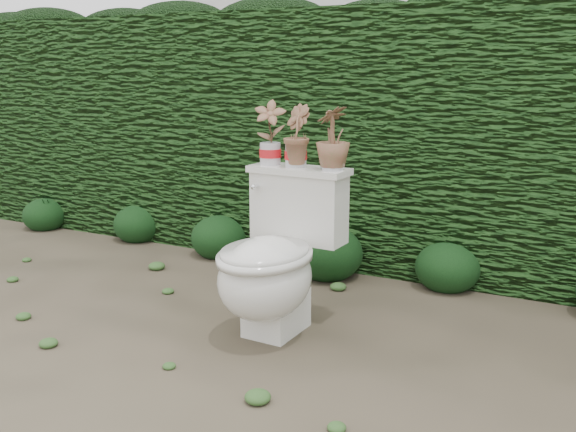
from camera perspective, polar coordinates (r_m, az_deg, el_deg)
The scene contains 12 objects.
ground at distance 3.16m, azimuth -4.18°, elevation -10.25°, with size 60.00×60.00×0.00m, color brown.
hedge at distance 4.37m, azimuth 6.68°, elevation 7.08°, with size 8.00×1.00×1.60m, color #29581D.
house_wall at distance 8.55m, azimuth 21.91°, elevation 17.21°, with size 8.00×3.50×4.00m, color silver.
toilet at distance 3.03m, azimuth -1.24°, elevation -4.12°, with size 0.51×0.70×0.78m.
potted_plant_left at distance 3.20m, azimuth -1.60°, elevation 7.29°, with size 0.16×0.11×0.30m, color #246A21.
potted_plant_center at distance 3.13m, azimuth 0.70°, elevation 7.01°, with size 0.16×0.13×0.29m, color #246A21.
potted_plant_right at distance 3.03m, azimuth 4.02°, elevation 6.78°, with size 0.16×0.16×0.29m, color #246A21.
liriope_clump_0 at distance 5.43m, azimuth -20.85°, elevation 0.37°, with size 0.34×0.34×0.27m, color #163B14.
liriope_clump_1 at distance 4.87m, azimuth -13.20°, elevation -0.38°, with size 0.36×0.36×0.29m, color #163B14.
liriope_clump_2 at distance 4.37m, azimuth -6.17°, elevation -1.56°, with size 0.38×0.38×0.30m, color #163B14.
liriope_clump_3 at distance 3.91m, azimuth 3.52°, elevation -2.93°, with size 0.43×0.43×0.35m, color #163B14.
liriope_clump_4 at distance 3.82m, azimuth 14.03°, elevation -4.05°, with size 0.38×0.38×0.30m, color #163B14.
Camera 1 is at (1.52, -2.47, 1.25)m, focal length 40.00 mm.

